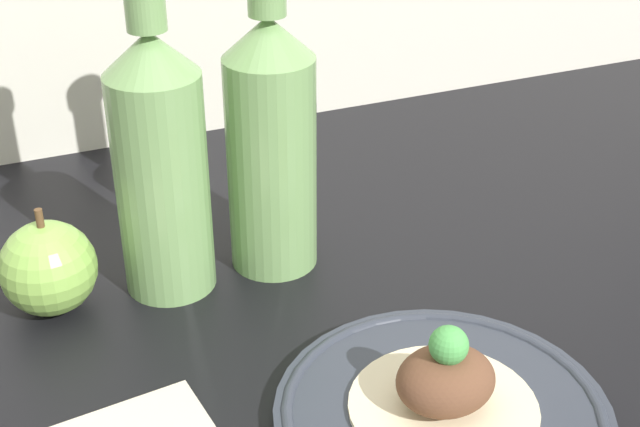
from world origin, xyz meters
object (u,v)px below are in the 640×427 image
plated_food (445,385)px  cider_bottle_right (271,134)px  cider_bottle_left (159,153)px  apple (48,268)px  plate (443,414)px

plated_food → cider_bottle_right: size_ratio=0.41×
cider_bottle_left → cider_bottle_right: 9.84cm
cider_bottle_left → apple: (-10.29, 0.07, -8.78)cm
cider_bottle_right → apple: 21.96cm
apple → plate: bearing=-47.3°
plate → apple: apple is taller
apple → cider_bottle_left: bearing=-0.4°
plate → plated_food: bearing=90.0°
cider_bottle_right → apple: bearing=179.8°
cider_bottle_left → cider_bottle_right: same height
plated_food → apple: bearing=132.7°
plate → cider_bottle_left: size_ratio=0.73×
plate → cider_bottle_right: bearing=97.6°
plated_food → cider_bottle_left: (-13.24, 25.44, 9.23)cm
cider_bottle_left → apple: 13.52cm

